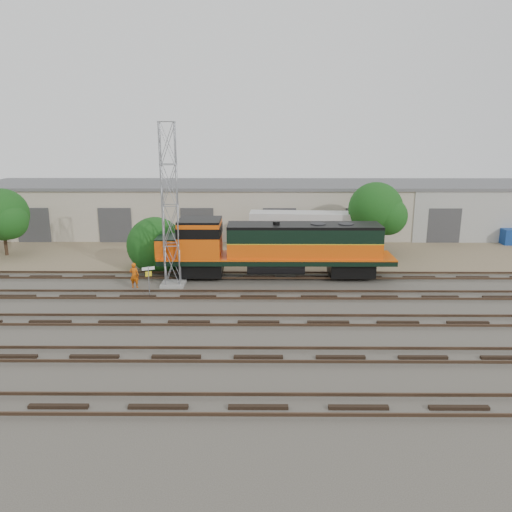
{
  "coord_description": "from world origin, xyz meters",
  "views": [
    {
      "loc": [
        0.02,
        -29.77,
        10.85
      ],
      "look_at": [
        -0.19,
        4.0,
        2.2
      ],
      "focal_mm": 35.0,
      "sensor_mm": 36.0,
      "label": 1
    }
  ],
  "objects_px": {
    "locomotive": "(272,247)",
    "semi_trailer": "(318,227)",
    "signal_tower": "(170,209)",
    "worker": "(134,275)"
  },
  "relations": [
    {
      "from": "locomotive",
      "to": "worker",
      "type": "xyz_separation_m",
      "value": [
        -9.68,
        -2.42,
        -1.49
      ]
    },
    {
      "from": "signal_tower",
      "to": "locomotive",
      "type": "bearing_deg",
      "value": 14.59
    },
    {
      "from": "worker",
      "to": "semi_trailer",
      "type": "relative_size",
      "value": 0.15
    },
    {
      "from": "locomotive",
      "to": "signal_tower",
      "type": "xyz_separation_m",
      "value": [
        -7.07,
        -1.84,
        3.1
      ]
    },
    {
      "from": "locomotive",
      "to": "signal_tower",
      "type": "bearing_deg",
      "value": -165.41
    },
    {
      "from": "locomotive",
      "to": "semi_trailer",
      "type": "bearing_deg",
      "value": 62.45
    },
    {
      "from": "worker",
      "to": "signal_tower",
      "type": "bearing_deg",
      "value": -159.5
    },
    {
      "from": "locomotive",
      "to": "signal_tower",
      "type": "distance_m",
      "value": 7.93
    },
    {
      "from": "locomotive",
      "to": "signal_tower",
      "type": "relative_size",
      "value": 1.54
    },
    {
      "from": "locomotive",
      "to": "semi_trailer",
      "type": "relative_size",
      "value": 1.48
    }
  ]
}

